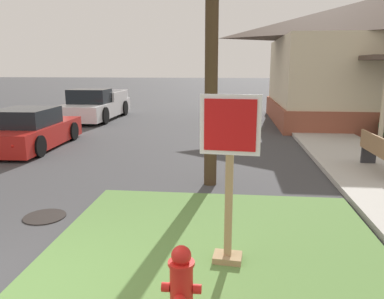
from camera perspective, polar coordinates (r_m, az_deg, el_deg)
The scene contains 8 objects.
grass_corner_patch at distance 5.15m, azimuth 3.63°, elevation -16.08°, with size 4.62×4.79×0.08m, color #567F3D.
sidewalk_strip at distance 9.69m, azimuth 26.05°, elevation -3.33°, with size 2.20×16.99×0.12m, color #B2AFA8.
fire_hydrant at distance 3.76m, azimuth -1.63°, elevation -20.47°, with size 0.38×0.34×0.81m.
stop_sign at distance 4.58m, azimuth 5.69°, elevation -5.37°, with size 0.71×0.31×2.12m.
manhole_cover at distance 6.92m, azimuth -21.60°, elevation -9.52°, with size 0.70×0.70×0.02m, color black.
parked_sedan_red at distance 12.71m, azimuth -23.59°, elevation 2.66°, with size 2.00×4.09×1.25m.
pickup_truck_white at distance 18.58m, azimuth -14.58°, elevation 6.38°, with size 2.11×5.16×1.48m.
street_bench at distance 9.57m, azimuth 26.81°, elevation -0.30°, with size 0.44×1.79×0.85m.
Camera 1 is at (2.30, -3.23, 2.51)m, focal length 34.86 mm.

